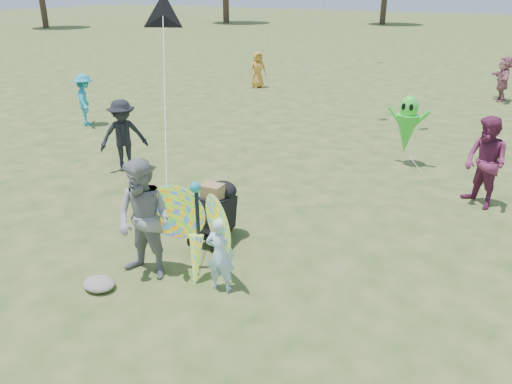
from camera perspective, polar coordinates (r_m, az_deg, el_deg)
ground at (r=7.37m, az=-4.73°, el=-12.16°), size 160.00×160.00×0.00m
child_girl at (r=7.29m, az=-4.12°, el=-7.14°), size 0.48×0.37×1.17m
adult_man at (r=7.63m, az=-12.66°, el=-3.17°), size 0.96×0.77×1.89m
grey_bag at (r=7.89m, az=-17.51°, el=-9.97°), size 0.51×0.42×0.16m
crowd_b at (r=12.33m, az=-14.92°, el=6.23°), size 1.19×1.28×1.73m
crowd_e at (r=10.89m, az=24.74°, el=3.06°), size 1.14×1.11×1.85m
crowd_g at (r=22.16m, az=0.22°, el=13.80°), size 0.84×0.88×1.52m
crowd_i at (r=16.86m, az=-18.93°, el=9.92°), size 1.18×1.15×1.62m
crowd_j at (r=21.67m, az=26.38°, el=11.52°), size 1.01×1.64×1.69m
jogging_stroller at (r=8.65m, az=-4.54°, el=-1.90°), size 0.56×1.08×1.09m
butterfly_kite at (r=7.50m, az=-6.82°, el=-4.50°), size 1.74×0.75×1.77m
delta_kite_rig at (r=9.54m, az=-10.59°, el=19.06°), size 2.24×2.57×2.57m
alien_kite at (r=12.81m, az=16.85°, el=7.13°), size 1.12×0.69×1.74m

